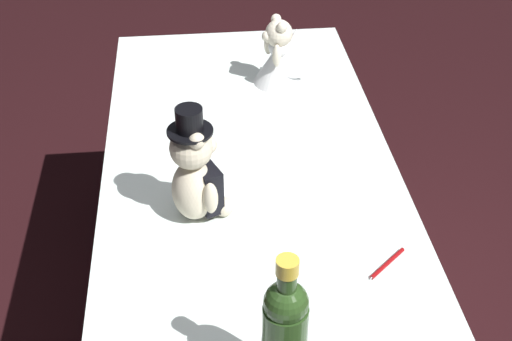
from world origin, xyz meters
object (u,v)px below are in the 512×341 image
at_px(teddy_bear_bride, 283,55).
at_px(champagne_bottle, 285,337).
at_px(teddy_bear_groom, 196,174).
at_px(signing_pen, 386,264).

bearing_deg(teddy_bear_bride, champagne_bottle, 172.53).
bearing_deg(champagne_bottle, teddy_bear_bride, -7.47).
distance_m(teddy_bear_groom, champagne_bottle, 0.54).
height_order(teddy_bear_groom, signing_pen, teddy_bear_groom).
xyz_separation_m(teddy_bear_bride, signing_pen, (-0.86, -0.12, -0.09)).
distance_m(teddy_bear_groom, teddy_bear_bride, 0.70).
relative_size(teddy_bear_bride, champagne_bottle, 0.67).
xyz_separation_m(teddy_bear_bride, champagne_bottle, (-1.16, 0.15, 0.04)).
height_order(teddy_bear_groom, teddy_bear_bride, teddy_bear_groom).
height_order(teddy_bear_groom, champagne_bottle, champagne_bottle).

